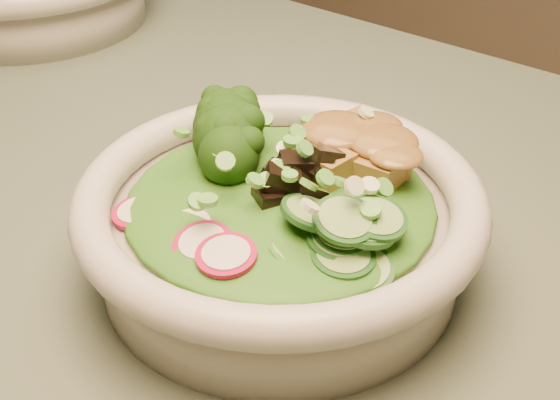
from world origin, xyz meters
The scene contains 10 objects.
dining_table centered at (0.00, 0.00, 0.64)m, with size 1.20×0.80×0.75m.
salad_bowl centered at (0.19, -0.03, 0.79)m, with size 0.27×0.27×0.07m.
lettuce_bed centered at (0.19, -0.03, 0.81)m, with size 0.21×0.21×0.02m, color #196515.
broccoli_florets centered at (0.13, -0.02, 0.83)m, with size 0.08×0.07×0.04m, color black, non-canonical shape.
radish_slices centered at (0.18, -0.10, 0.81)m, with size 0.11×0.04×0.02m, color #A80C36, non-canonical shape.
cucumber_slices centered at (0.26, -0.05, 0.82)m, with size 0.07×0.07×0.04m, color #91BF6A, non-canonical shape.
mushroom_heap centered at (0.20, -0.02, 0.82)m, with size 0.07×0.07×0.04m, color black, non-canonical shape.
tofu_cubes centered at (0.21, 0.03, 0.82)m, with size 0.09×0.06×0.04m, color olive, non-canonical shape.
peanut_sauce centered at (0.21, 0.03, 0.84)m, with size 0.07×0.06×0.02m, color brown.
scallion_garnish centered at (0.19, -0.03, 0.84)m, with size 0.19×0.19×0.02m, color #5BAF3D, non-canonical shape.
Camera 1 is at (0.46, -0.36, 1.10)m, focal length 50.00 mm.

